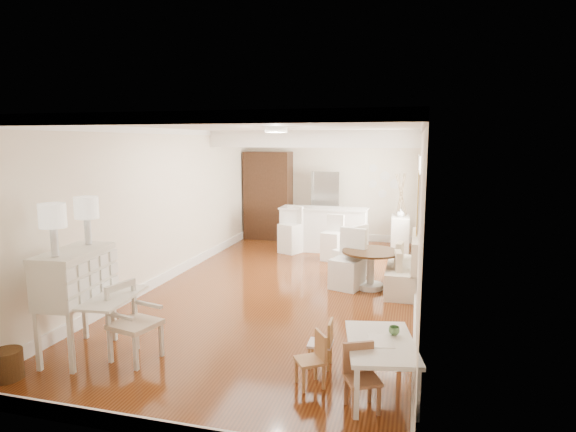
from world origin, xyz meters
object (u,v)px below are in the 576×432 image
at_px(dining_table, 371,270).
at_px(breakfast_counter, 323,229).
at_px(secretary_bureau, 77,303).
at_px(sideboard, 400,234).
at_px(gustavian_armchair, 135,323).
at_px(kids_chair_c, 362,378).
at_px(wicker_basket, 7,365).
at_px(bar_stool_right, 332,238).
at_px(kids_chair_a, 310,360).
at_px(pantry_cabinet, 268,196).
at_px(fridge, 339,208).
at_px(slip_chair_far, 350,250).
at_px(kids_chair_b, 320,343).
at_px(kids_table, 380,367).
at_px(slip_chair_near, 347,259).
at_px(bar_stool_left, 290,230).

xyz_separation_m(dining_table, breakfast_counter, (-1.37, 2.73, 0.17)).
distance_m(secretary_bureau, sideboard, 7.50).
height_order(gustavian_armchair, kids_chair_c, gustavian_armchair).
height_order(secretary_bureau, wicker_basket, secretary_bureau).
distance_m(dining_table, bar_stool_right, 2.12).
height_order(kids_chair_a, pantry_cabinet, pantry_cabinet).
relative_size(kids_chair_a, fridge, 0.33).
relative_size(kids_chair_a, slip_chair_far, 0.58).
height_order(kids_chair_a, kids_chair_b, kids_chair_a).
distance_m(pantry_cabinet, sideboard, 3.62).
xyz_separation_m(kids_table, slip_chair_near, (-0.83, 3.48, 0.25)).
distance_m(slip_chair_near, pantry_cabinet, 4.75).
height_order(dining_table, sideboard, sideboard).
bearing_deg(dining_table, wicker_basket, -129.19).
bearing_deg(bar_stool_left, fridge, 82.25).
height_order(kids_table, dining_table, dining_table).
relative_size(bar_stool_left, bar_stool_right, 1.09).
xyz_separation_m(kids_chair_a, dining_table, (0.29, 3.61, 0.05)).
xyz_separation_m(bar_stool_left, bar_stool_right, (1.07, -0.47, -0.05)).
distance_m(bar_stool_left, fridge, 1.75).
relative_size(kids_chair_b, breakfast_counter, 0.28).
bearing_deg(slip_chair_near, gustavian_armchair, -102.01).
bearing_deg(secretary_bureau, bar_stool_left, 73.70).
height_order(dining_table, bar_stool_left, bar_stool_left).
relative_size(wicker_basket, bar_stool_right, 0.33).
bearing_deg(pantry_cabinet, fridge, -0.90).
xyz_separation_m(kids_chair_c, sideboard, (0.09, 6.94, 0.10)).
relative_size(secretary_bureau, wicker_basket, 4.03).
bearing_deg(pantry_cabinet, gustavian_armchair, -84.97).
height_order(kids_chair_a, breakfast_counter, breakfast_counter).
bearing_deg(dining_table, kids_table, -83.02).
xyz_separation_m(pantry_cabinet, sideboard, (3.45, -0.80, -0.72)).
relative_size(bar_stool_left, sideboard, 1.21).
height_order(kids_chair_c, breakfast_counter, breakfast_counter).
bearing_deg(slip_chair_near, secretary_bureau, -109.91).
height_order(dining_table, slip_chair_far, slip_chair_far).
xyz_separation_m(gustavian_armchair, pantry_cabinet, (-0.65, 7.34, 0.69)).
relative_size(breakfast_counter, sideboard, 2.29).
height_order(kids_chair_b, breakfast_counter, breakfast_counter).
bearing_deg(kids_chair_c, breakfast_counter, 78.17).
bearing_deg(bar_stool_right, dining_table, -48.23).
relative_size(secretary_bureau, fridge, 0.72).
bearing_deg(bar_stool_left, gustavian_armchair, -69.30).
height_order(secretary_bureau, kids_chair_b, secretary_bureau).
bearing_deg(wicker_basket, bar_stool_left, 77.72).
bearing_deg(breakfast_counter, sideboard, 9.19).
bearing_deg(kids_table, slip_chair_far, 101.92).
distance_m(kids_table, kids_chair_a, 0.73).
distance_m(dining_table, breakfast_counter, 3.06).
bearing_deg(bar_stool_right, secretary_bureau, -98.29).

